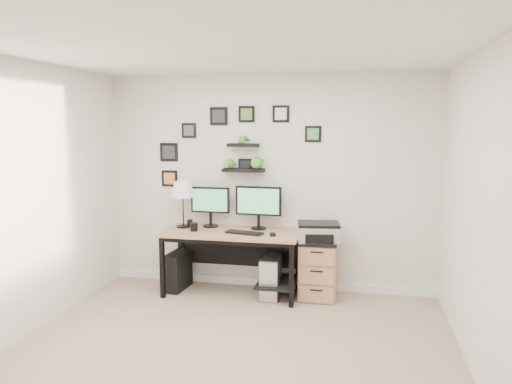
% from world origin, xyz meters
% --- Properties ---
extents(room, '(4.00, 4.00, 4.00)m').
position_xyz_m(room, '(0.00, 1.98, 0.05)').
color(room, tan).
rests_on(room, ground).
extents(desk, '(1.60, 0.70, 0.75)m').
position_xyz_m(desk, '(-0.34, 1.67, 0.63)').
color(desk, '#B37D55').
rests_on(desk, ground).
extents(monitor_left, '(0.48, 0.19, 0.49)m').
position_xyz_m(monitor_left, '(-0.70, 1.85, 1.04)').
color(monitor_left, black).
rests_on(monitor_left, desk).
extents(monitor_right, '(0.56, 0.19, 0.52)m').
position_xyz_m(monitor_right, '(-0.10, 1.83, 1.06)').
color(monitor_right, black).
rests_on(monitor_right, desk).
extents(keyboard, '(0.46, 0.23, 0.02)m').
position_xyz_m(keyboard, '(-0.21, 1.56, 0.76)').
color(keyboard, black).
rests_on(keyboard, desk).
extents(mouse, '(0.08, 0.11, 0.03)m').
position_xyz_m(mouse, '(0.13, 1.52, 0.76)').
color(mouse, black).
rests_on(mouse, desk).
extents(table_lamp, '(0.28, 0.28, 0.56)m').
position_xyz_m(table_lamp, '(-1.02, 1.76, 1.20)').
color(table_lamp, black).
rests_on(table_lamp, desk).
extents(mug, '(0.09, 0.09, 0.10)m').
position_xyz_m(mug, '(-0.82, 1.58, 0.80)').
color(mug, black).
rests_on(mug, desk).
extents(pen_cup, '(0.07, 0.07, 0.09)m').
position_xyz_m(pen_cup, '(-0.95, 1.81, 0.79)').
color(pen_cup, black).
rests_on(pen_cup, desk).
extents(pc_tower_black, '(0.24, 0.46, 0.45)m').
position_xyz_m(pc_tower_black, '(-1.07, 1.66, 0.22)').
color(pc_tower_black, black).
rests_on(pc_tower_black, ground).
extents(pc_tower_grey, '(0.23, 0.49, 0.47)m').
position_xyz_m(pc_tower_grey, '(0.09, 1.64, 0.24)').
color(pc_tower_grey, gray).
rests_on(pc_tower_grey, ground).
extents(file_cabinet, '(0.43, 0.53, 0.67)m').
position_xyz_m(file_cabinet, '(0.63, 1.72, 0.34)').
color(file_cabinet, '#B37D55').
rests_on(file_cabinet, ground).
extents(printer, '(0.51, 0.43, 0.21)m').
position_xyz_m(printer, '(0.63, 1.71, 0.78)').
color(printer, silver).
rests_on(printer, file_cabinet).
extents(wall_decor, '(2.01, 0.18, 1.00)m').
position_xyz_m(wall_decor, '(-0.35, 1.93, 1.69)').
color(wall_decor, black).
rests_on(wall_decor, ground).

